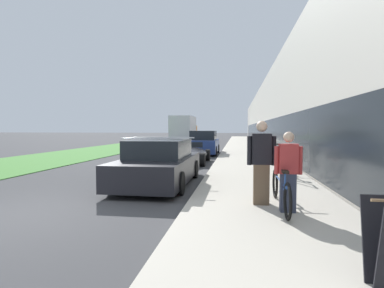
# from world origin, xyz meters

# --- Properties ---
(ground_plane) EXTENTS (220.00, 220.00, 0.00)m
(ground_plane) POSITION_xyz_m (0.00, 0.00, 0.00)
(ground_plane) COLOR #3D3D3F
(sidewalk_slab) EXTENTS (3.38, 70.00, 0.10)m
(sidewalk_slab) POSITION_xyz_m (4.76, 21.00, 0.05)
(sidewalk_slab) COLOR #BCB5A5
(sidewalk_slab) RESTS_ON ground
(storefront_facade) EXTENTS (10.01, 70.00, 6.05)m
(storefront_facade) POSITION_xyz_m (11.49, 29.00, 3.02)
(storefront_facade) COLOR #BCB7AD
(storefront_facade) RESTS_ON ground
(lawn_strip) EXTENTS (5.50, 70.00, 0.03)m
(lawn_strip) POSITION_xyz_m (-6.22, 25.00, 0.01)
(lawn_strip) COLOR #478438
(lawn_strip) RESTS_ON ground
(tandem_bicycle) EXTENTS (0.52, 2.37, 0.83)m
(tandem_bicycle) POSITION_xyz_m (5.00, 1.05, 0.46)
(tandem_bicycle) COLOR black
(tandem_bicycle) RESTS_ON sidewalk_slab
(person_rider) EXTENTS (0.52, 0.20, 1.52)m
(person_rider) POSITION_xyz_m (5.09, 0.75, 0.87)
(person_rider) COLOR #33384C
(person_rider) RESTS_ON sidewalk_slab
(person_bystander) EXTENTS (0.59, 0.23, 1.74)m
(person_bystander) POSITION_xyz_m (4.63, 1.26, 0.98)
(person_bystander) COLOR brown
(person_bystander) RESTS_ON sidewalk_slab
(bike_rack_hoop) EXTENTS (0.05, 0.60, 0.84)m
(bike_rack_hoop) POSITION_xyz_m (5.69, 4.46, 0.61)
(bike_rack_hoop) COLOR gray
(bike_rack_hoop) RESTS_ON sidewalk_slab
(cruiser_bike_nearest) EXTENTS (0.52, 1.73, 0.89)m
(cruiser_bike_nearest) POSITION_xyz_m (5.66, 5.54, 0.48)
(cruiser_bike_nearest) COLOR black
(cruiser_bike_nearest) RESTS_ON sidewalk_slab
(cruiser_bike_middle) EXTENTS (0.52, 1.73, 0.98)m
(cruiser_bike_middle) POSITION_xyz_m (5.73, 7.73, 0.51)
(cruiser_bike_middle) COLOR black
(cruiser_bike_middle) RESTS_ON sidewalk_slab
(cruiser_bike_farthest) EXTENTS (0.52, 1.74, 0.89)m
(cruiser_bike_farthest) POSITION_xyz_m (5.72, 10.19, 0.48)
(cruiser_bike_farthest) COLOR black
(cruiser_bike_farthest) RESTS_ON sidewalk_slab
(parked_sedan_curbside) EXTENTS (1.97, 4.49, 1.42)m
(parked_sedan_curbside) POSITION_xyz_m (1.82, 3.64, 0.62)
(parked_sedan_curbside) COLOR black
(parked_sedan_curbside) RESTS_ON ground
(vintage_roadster_curbside) EXTENTS (1.74, 4.11, 1.00)m
(vintage_roadster_curbside) POSITION_xyz_m (1.86, 9.23, 0.43)
(vintage_roadster_curbside) COLOR black
(vintage_roadster_curbside) RESTS_ON ground
(parked_sedan_far) EXTENTS (1.91, 4.09, 1.54)m
(parked_sedan_far) POSITION_xyz_m (1.96, 14.32, 0.70)
(parked_sedan_far) COLOR navy
(parked_sedan_far) RESTS_ON ground
(moving_truck) EXTENTS (2.25, 6.10, 2.97)m
(moving_truck) POSITION_xyz_m (-1.54, 26.70, 1.50)
(moving_truck) COLOR orange
(moving_truck) RESTS_ON ground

